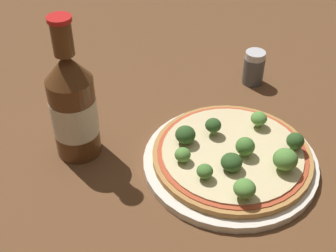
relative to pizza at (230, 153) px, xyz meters
name	(u,v)px	position (x,y,z in m)	size (l,w,h in m)	color
ground_plane	(227,167)	(-0.01, 0.00, -0.02)	(3.00, 3.00, 0.00)	brown
plate	(230,162)	(0.00, -0.01, -0.01)	(0.26, 0.26, 0.01)	silver
pizza	(230,153)	(0.00, 0.00, 0.00)	(0.23, 0.23, 0.01)	#B77F42
broccoli_floret_0	(245,188)	(-0.06, -0.07, 0.02)	(0.03, 0.03, 0.03)	#6B8E51
broccoli_floret_1	(285,159)	(0.02, -0.08, 0.03)	(0.03, 0.03, 0.03)	#6B8E51
broccoli_floret_2	(205,171)	(-0.07, -0.02, 0.02)	(0.02, 0.02, 0.02)	#6B8E51
broccoli_floret_3	(259,119)	(0.07, 0.01, 0.02)	(0.03, 0.03, 0.03)	#6B8E51
broccoli_floret_4	(185,135)	(-0.04, 0.06, 0.02)	(0.03, 0.03, 0.03)	#6B8E51
broccoli_floret_5	(245,146)	(0.01, -0.02, 0.02)	(0.03, 0.03, 0.03)	#6B8E51
broccoli_floret_6	(295,141)	(0.07, -0.06, 0.02)	(0.03, 0.03, 0.03)	#6B8E51
broccoli_floret_7	(213,125)	(0.01, 0.04, 0.02)	(0.02, 0.02, 0.03)	#6B8E51
broccoli_floret_8	(231,162)	(-0.03, -0.03, 0.02)	(0.03, 0.03, 0.02)	#6B8E51
broccoli_floret_9	(183,155)	(-0.07, 0.03, 0.02)	(0.02, 0.02, 0.02)	#6B8E51
beer_bottle	(73,106)	(-0.15, 0.17, 0.07)	(0.07, 0.07, 0.22)	#563319
pepper_shaker	(254,68)	(0.19, 0.12, 0.01)	(0.04, 0.04, 0.06)	#4C4C51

